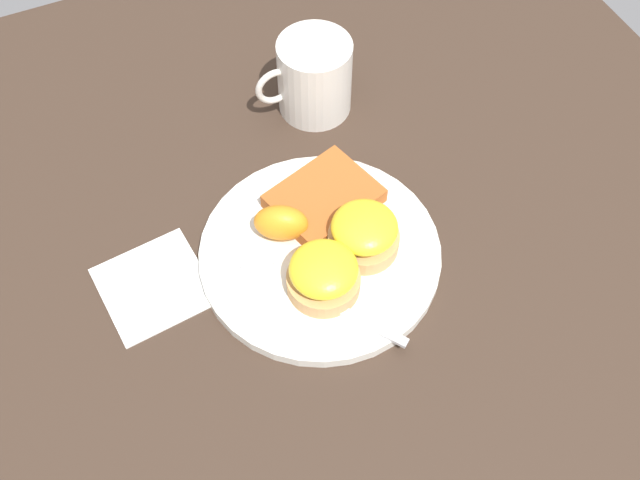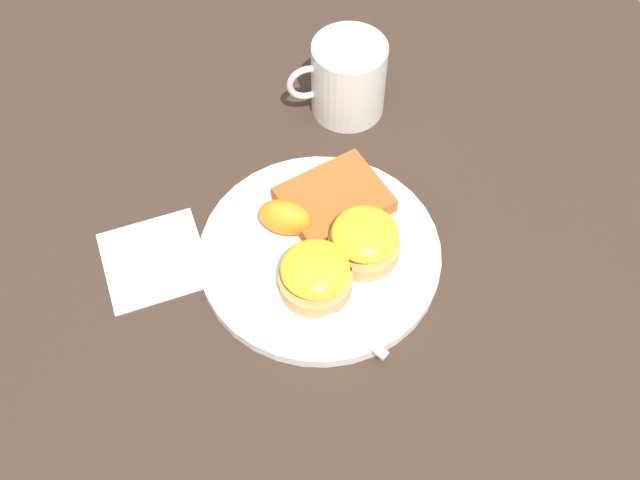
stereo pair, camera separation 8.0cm
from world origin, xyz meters
name	(u,v)px [view 2 (the right image)]	position (x,y,z in m)	size (l,w,h in m)	color
ground_plane	(320,257)	(0.00, 0.00, 0.00)	(1.10, 1.10, 0.00)	#38281E
plate	(320,253)	(0.00, 0.00, 0.01)	(0.27, 0.27, 0.01)	silver
sandwich_benedict_left	(315,275)	(0.02, 0.04, 0.04)	(0.08, 0.08, 0.05)	tan
sandwich_benedict_right	(365,240)	(-0.05, 0.01, 0.04)	(0.08, 0.08, 0.05)	tan
hashbrown_patty	(334,200)	(-0.03, -0.06, 0.02)	(0.11, 0.09, 0.02)	#A85523
orange_wedge	(285,217)	(0.03, -0.04, 0.04)	(0.06, 0.04, 0.04)	orange
fork	(298,287)	(0.03, 0.04, 0.02)	(0.14, 0.18, 0.00)	silver
cup	(348,78)	(-0.09, -0.21, 0.05)	(0.12, 0.09, 0.10)	silver
napkin	(154,259)	(0.18, -0.04, 0.00)	(0.11, 0.11, 0.00)	white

